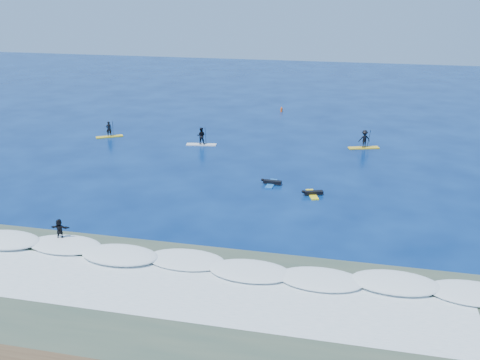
% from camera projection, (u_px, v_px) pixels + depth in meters
% --- Properties ---
extents(ground, '(160.00, 160.00, 0.00)m').
position_uv_depth(ground, '(213.00, 200.00, 40.83)').
color(ground, '#031948').
rests_on(ground, ground).
extents(shallow_water, '(90.00, 13.00, 0.01)m').
position_uv_depth(shallow_water, '(142.00, 299.00, 28.01)').
color(shallow_water, '#354839').
rests_on(shallow_water, ground).
extents(breaking_wave, '(40.00, 6.00, 0.30)m').
position_uv_depth(breaking_wave, '(168.00, 262.00, 31.68)').
color(breaking_wave, white).
rests_on(breaking_wave, ground).
extents(whitewater, '(34.00, 5.00, 0.02)m').
position_uv_depth(whitewater, '(149.00, 289.00, 28.93)').
color(whitewater, silver).
rests_on(whitewater, ground).
extents(sup_paddler_left, '(2.78, 2.09, 1.99)m').
position_uv_depth(sup_paddler_left, '(109.00, 131.00, 57.38)').
color(sup_paddler_left, yellow).
rests_on(sup_paddler_left, ground).
extents(sup_paddler_center, '(3.13, 1.19, 2.14)m').
position_uv_depth(sup_paddler_center, '(201.00, 137.00, 54.46)').
color(sup_paddler_center, silver).
rests_on(sup_paddler_center, ground).
extents(sup_paddler_right, '(3.17, 1.71, 2.16)m').
position_uv_depth(sup_paddler_right, '(364.00, 140.00, 53.37)').
color(sup_paddler_right, gold).
rests_on(sup_paddler_right, ground).
extents(prone_paddler_near, '(1.68, 2.22, 0.45)m').
position_uv_depth(prone_paddler_near, '(312.00, 193.00, 41.70)').
color(prone_paddler_near, yellow).
rests_on(prone_paddler_near, ground).
extents(prone_paddler_far, '(1.73, 2.20, 0.46)m').
position_uv_depth(prone_paddler_far, '(271.00, 183.00, 43.94)').
color(prone_paddler_far, '#175DB1').
rests_on(prone_paddler_far, ground).
extents(wave_surfer, '(2.03, 0.72, 1.44)m').
position_uv_depth(wave_surfer, '(60.00, 230.00, 33.90)').
color(wave_surfer, silver).
rests_on(wave_surfer, breaking_wave).
extents(marker_buoy, '(0.30, 0.30, 0.73)m').
position_uv_depth(marker_buoy, '(281.00, 109.00, 68.80)').
color(marker_buoy, '#F05315').
rests_on(marker_buoy, ground).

